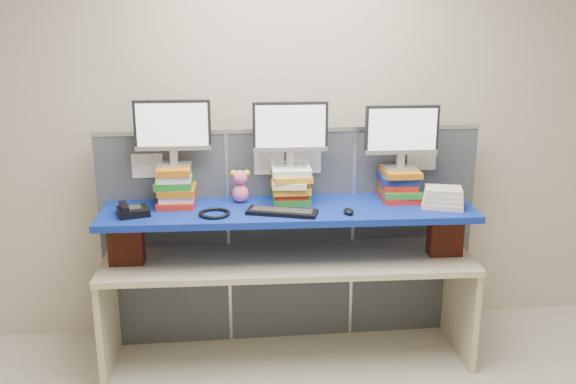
{
  "coord_description": "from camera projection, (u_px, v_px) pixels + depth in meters",
  "views": [
    {
      "loc": [
        -0.49,
        -2.4,
        2.3
      ],
      "look_at": [
        -0.05,
        1.49,
        1.17
      ],
      "focal_mm": 40.0,
      "sensor_mm": 36.0,
      "label": 1
    }
  ],
  "objects": [
    {
      "name": "room",
      "position": [
        342.0,
        238.0,
        2.59
      ],
      "size": [
        5.0,
        4.0,
        2.8
      ],
      "color": "beige",
      "rests_on": "ground"
    },
    {
      "name": "cubicle_partition",
      "position": [
        291.0,
        235.0,
        4.47
      ],
      "size": [
        2.6,
        0.06,
        1.53
      ],
      "color": "#3D4248",
      "rests_on": "ground"
    },
    {
      "name": "desk",
      "position": [
        288.0,
        276.0,
        4.24
      ],
      "size": [
        2.43,
        0.79,
        0.73
      ],
      "rotation": [
        0.0,
        0.0,
        -0.04
      ],
      "color": "beige",
      "rests_on": "ground"
    },
    {
      "name": "brick_pier_left",
      "position": [
        126.0,
        242.0,
        4.04
      ],
      "size": [
        0.22,
        0.12,
        0.29
      ],
      "primitive_type": "cube",
      "rotation": [
        0.0,
        0.0,
        -0.04
      ],
      "color": "maroon",
      "rests_on": "desk"
    },
    {
      "name": "brick_pier_right",
      "position": [
        445.0,
        233.0,
        4.18
      ],
      "size": [
        0.22,
        0.12,
        0.29
      ],
      "primitive_type": "cube",
      "rotation": [
        0.0,
        0.0,
        -0.04
      ],
      "color": "maroon",
      "rests_on": "desk"
    },
    {
      "name": "blue_board",
      "position": [
        288.0,
        210.0,
        4.11
      ],
      "size": [
        2.4,
        0.68,
        0.04
      ],
      "primitive_type": "cube",
      "rotation": [
        0.0,
        0.0,
        -0.04
      ],
      "color": "navy",
      "rests_on": "brick_pier_left"
    },
    {
      "name": "book_stack_left",
      "position": [
        176.0,
        185.0,
        4.13
      ],
      "size": [
        0.26,
        0.31,
        0.26
      ],
      "color": "red",
      "rests_on": "blue_board"
    },
    {
      "name": "book_stack_center",
      "position": [
        290.0,
        183.0,
        4.19
      ],
      "size": [
        0.27,
        0.32,
        0.24
      ],
      "color": "#217E24",
      "rests_on": "blue_board"
    },
    {
      "name": "book_stack_right",
      "position": [
        399.0,
        185.0,
        4.25
      ],
      "size": [
        0.28,
        0.31,
        0.21
      ],
      "color": "red",
      "rests_on": "blue_board"
    },
    {
      "name": "monitor_left",
      "position": [
        173.0,
        129.0,
        4.03
      ],
      "size": [
        0.48,
        0.14,
        0.42
      ],
      "rotation": [
        0.0,
        0.0,
        -0.04
      ],
      "color": "#98989D",
      "rests_on": "book_stack_left"
    },
    {
      "name": "monitor_center",
      "position": [
        290.0,
        130.0,
        4.09
      ],
      "size": [
        0.48,
        0.14,
        0.42
      ],
      "rotation": [
        0.0,
        0.0,
        -0.04
      ],
      "color": "#98989D",
      "rests_on": "book_stack_center"
    },
    {
      "name": "monitor_right",
      "position": [
        402.0,
        133.0,
        4.15
      ],
      "size": [
        0.48,
        0.14,
        0.42
      ],
      "rotation": [
        0.0,
        0.0,
        -0.04
      ],
      "color": "#98989D",
      "rests_on": "book_stack_right"
    },
    {
      "name": "keyboard",
      "position": [
        282.0,
        212.0,
        3.97
      ],
      "size": [
        0.46,
        0.27,
        0.03
      ],
      "rotation": [
        0.0,
        0.0,
        -0.32
      ],
      "color": "black",
      "rests_on": "blue_board"
    },
    {
      "name": "mouse",
      "position": [
        349.0,
        211.0,
        3.97
      ],
      "size": [
        0.08,
        0.12,
        0.03
      ],
      "primitive_type": "ellipsoid",
      "rotation": [
        0.0,
        0.0,
        0.25
      ],
      "color": "black",
      "rests_on": "blue_board"
    },
    {
      "name": "desk_phone",
      "position": [
        132.0,
        211.0,
        3.94
      ],
      "size": [
        0.22,
        0.21,
        0.08
      ],
      "rotation": [
        0.0,
        0.0,
        0.27
      ],
      "color": "black",
      "rests_on": "blue_board"
    },
    {
      "name": "headset",
      "position": [
        214.0,
        213.0,
        3.94
      ],
      "size": [
        0.22,
        0.22,
        0.02
      ],
      "primitive_type": "torus",
      "rotation": [
        0.0,
        0.0,
        0.12
      ],
      "color": "black",
      "rests_on": "blue_board"
    },
    {
      "name": "plush_toy",
      "position": [
        240.0,
        186.0,
        4.17
      ],
      "size": [
        0.13,
        0.1,
        0.22
      ],
      "rotation": [
        0.0,
        0.0,
        -0.12
      ],
      "color": "#FF6196",
      "rests_on": "blue_board"
    },
    {
      "name": "binder_stack",
      "position": [
        443.0,
        198.0,
        4.1
      ],
      "size": [
        0.31,
        0.28,
        0.12
      ],
      "rotation": [
        0.0,
        0.0,
        -0.33
      ],
      "color": "beige",
      "rests_on": "blue_board"
    }
  ]
}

